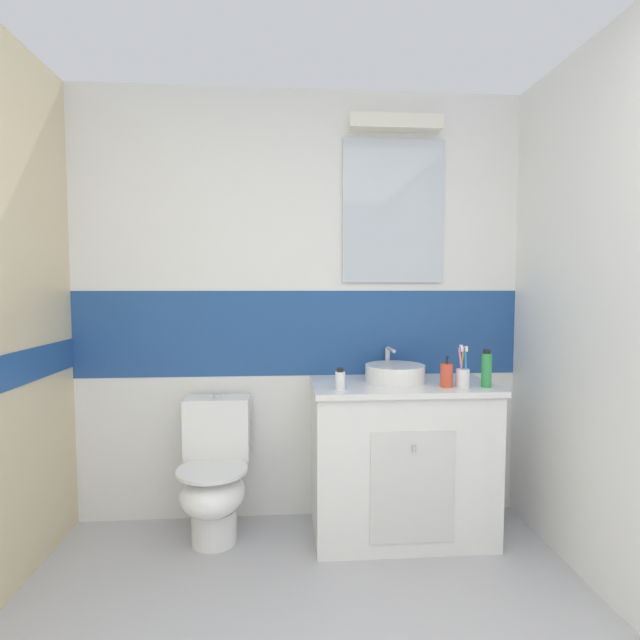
{
  "coord_description": "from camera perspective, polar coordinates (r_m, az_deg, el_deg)",
  "views": [
    {
      "loc": [
        -0.09,
        -0.4,
        1.37
      ],
      "look_at": [
        0.09,
        2.03,
        1.2
      ],
      "focal_mm": 26.82,
      "sensor_mm": 36.0,
      "label": 1
    }
  ],
  "objects": [
    {
      "name": "sink_basin",
      "position": [
        2.68,
        8.92,
        -6.19
      ],
      "size": [
        0.33,
        0.37,
        0.18
      ],
      "color": "white",
      "rests_on": "vanity_cabinet"
    },
    {
      "name": "toothbrush_cup",
      "position": [
        2.61,
        16.67,
        -6.39
      ],
      "size": [
        0.07,
        0.07,
        0.22
      ],
      "color": "white",
      "rests_on": "vanity_cabinet"
    },
    {
      "name": "soap_dispenser",
      "position": [
        2.6,
        14.86,
        -6.36
      ],
      "size": [
        0.06,
        0.06,
        0.16
      ],
      "color": "#D84C33",
      "rests_on": "vanity_cabinet"
    },
    {
      "name": "vanity_cabinet",
      "position": [
        2.79,
        9.57,
        -15.96
      ],
      "size": [
        0.98,
        0.54,
        0.85
      ],
      "color": "white",
      "rests_on": "ground_plane"
    },
    {
      "name": "shampoo_bottle_tall",
      "position": [
        2.65,
        19.24,
        -5.58
      ],
      "size": [
        0.05,
        0.05,
        0.2
      ],
      "color": "green",
      "rests_on": "vanity_cabinet"
    },
    {
      "name": "lotion_bottle_short",
      "position": [
        2.45,
        2.42,
        -7.11
      ],
      "size": [
        0.05,
        0.05,
        0.11
      ],
      "color": "white",
      "rests_on": "vanity_cabinet"
    },
    {
      "name": "wall_back_tiled",
      "position": [
        2.85,
        -2.17,
        1.77
      ],
      "size": [
        3.2,
        0.2,
        2.5
      ],
      "color": "white",
      "rests_on": "ground_plane"
    },
    {
      "name": "toilet",
      "position": [
        2.78,
        -12.48,
        -17.6
      ],
      "size": [
        0.37,
        0.5,
        0.77
      ],
      "color": "white",
      "rests_on": "ground_plane"
    }
  ]
}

